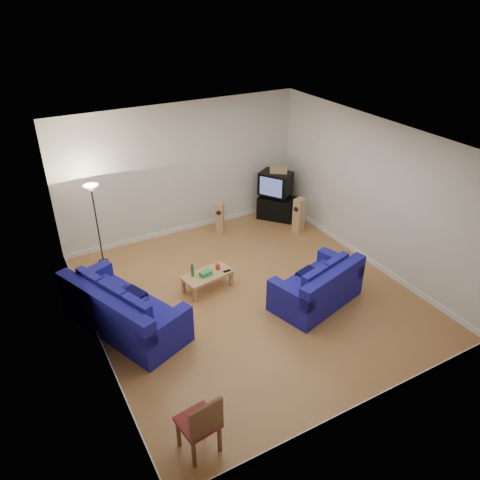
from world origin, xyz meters
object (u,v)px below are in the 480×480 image
sofa_three_seat (122,313)px  coffee_table (207,276)px  tv_stand (277,208)px  sofa_loveseat (318,289)px  television (276,183)px

sofa_three_seat → coffee_table: 1.91m
sofa_three_seat → tv_stand: bearing=94.5°
sofa_loveseat → tv_stand: 3.78m
television → sofa_three_seat: bearing=-95.1°
sofa_loveseat → coffee_table: 2.23m
tv_stand → television: bearing=-174.5°
tv_stand → sofa_loveseat: bearing=-61.4°
television → coffee_table: bearing=-86.9°
coffee_table → tv_stand: size_ratio=1.13×
coffee_table → tv_stand: tv_stand is taller
sofa_three_seat → coffee_table: size_ratio=2.46×
sofa_loveseat → coffee_table: (-1.68, 1.47, -0.02)m
coffee_table → tv_stand: (3.01, 2.06, -0.02)m
sofa_three_seat → coffee_table: bearing=79.4°
coffee_table → tv_stand: bearing=34.4°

